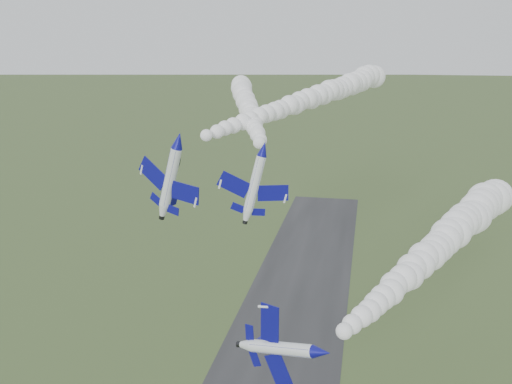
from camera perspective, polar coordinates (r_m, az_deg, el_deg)
jet_lead at (r=58.49m, az=6.56°, el=-15.69°), size 6.88×11.18×9.43m
smoke_trail_jet_lead at (r=82.58m, az=17.56°, el=-5.29°), size 28.21×53.25×5.98m
jet_pair_left at (r=79.81m, az=-7.82°, el=5.14°), size 11.09×13.33×4.48m
smoke_trail_jet_pair_left at (r=111.33m, az=5.37°, el=9.29°), size 32.58×66.58×5.27m
jet_pair_right at (r=76.52m, az=0.76°, el=4.33°), size 9.73×11.66×3.52m
smoke_trail_jet_pair_right at (r=108.94m, az=-0.79°, el=8.46°), size 20.80×59.34×4.59m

